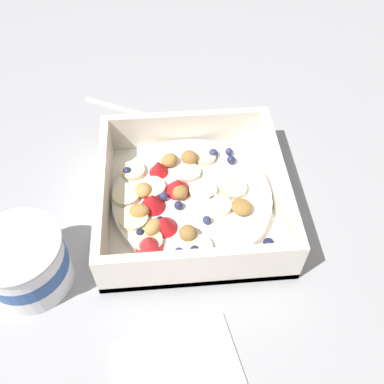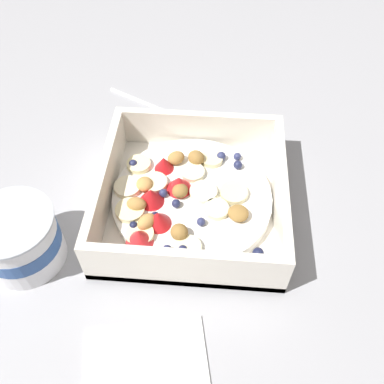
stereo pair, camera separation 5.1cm
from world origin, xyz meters
name	(u,v)px [view 1 (the left image)]	position (x,y,z in m)	size (l,w,h in m)	color
ground_plane	(201,195)	(0.00, 0.00, 0.00)	(2.40, 2.40, 0.00)	#9E9EA3
fruit_bowl	(189,198)	(-0.02, 0.02, 0.02)	(0.22, 0.22, 0.06)	white
spoon	(157,116)	(0.15, 0.05, 0.00)	(0.10, 0.16, 0.01)	silver
yogurt_cup	(25,263)	(-0.10, 0.20, 0.04)	(0.09, 0.09, 0.07)	white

